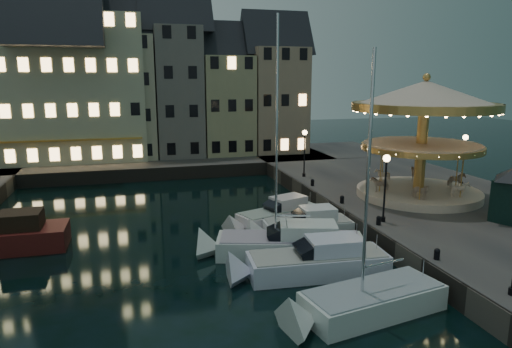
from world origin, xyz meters
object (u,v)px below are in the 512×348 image
object	(u,v)px
bollard_a	(437,253)
motorboat_b	(310,263)
streetlamp_c	(305,146)
bollard_b	(379,220)
bollard_c	(342,199)
streetlamp_b	(386,178)
motorboat_c	(283,244)
motorboat_d	(301,228)
motorboat_e	(275,217)
streetlamp_d	(464,152)
motorboat_a	(362,304)
bollard_d	(312,182)
carousel	(424,117)

from	to	relation	value
bollard_a	motorboat_b	bearing A→B (deg)	155.04
bollard_a	streetlamp_c	bearing A→B (deg)	88.24
bollard_b	bollard_c	xyz separation A→B (m)	(0.00, 5.00, 0.00)
streetlamp_c	motorboat_b	bearing A→B (deg)	-109.97
streetlamp_b	motorboat_c	distance (m)	7.45
bollard_b	motorboat_d	distance (m)	4.79
motorboat_b	motorboat_e	size ratio (longest dim) A/B	1.17
streetlamp_d	bollard_c	world-z (taller)	streetlamp_d
bollard_a	bollard_b	size ratio (longest dim) A/B	1.00
bollard_b	motorboat_c	bearing A→B (deg)	-179.32
streetlamp_b	streetlamp_c	distance (m)	13.50
streetlamp_c	bollard_c	world-z (taller)	streetlamp_c
streetlamp_b	streetlamp_c	size ratio (longest dim) A/B	1.00
streetlamp_d	motorboat_d	xyz separation A→B (m)	(-15.90, -5.04, -3.38)
bollard_b	motorboat_a	bearing A→B (deg)	-123.93
bollard_b	motorboat_c	world-z (taller)	motorboat_c
bollard_c	bollard_d	world-z (taller)	same
streetlamp_c	motorboat_d	distance (m)	12.88
bollard_a	bollard_d	xyz separation A→B (m)	(0.00, 16.00, 0.00)
streetlamp_b	motorboat_b	bearing A→B (deg)	-150.92
motorboat_c	motorboat_e	bearing A→B (deg)	77.67
streetlamp_c	motorboat_c	xyz separation A→B (m)	(-6.64, -14.07, -3.34)
motorboat_a	motorboat_d	distance (m)	9.83
bollard_c	carousel	world-z (taller)	carousel
bollard_b	motorboat_c	xyz separation A→B (m)	(-6.04, -0.07, -0.92)
motorboat_a	motorboat_e	world-z (taller)	motorboat_a
motorboat_a	motorboat_c	bearing A→B (deg)	98.73
bollard_a	bollard_b	world-z (taller)	same
motorboat_b	streetlamp_b	bearing A→B (deg)	29.08
bollard_d	motorboat_c	world-z (taller)	motorboat_c
bollard_b	motorboat_e	distance (m)	7.11
streetlamp_c	bollard_a	xyz separation A→B (m)	(-0.60, -19.50, -2.41)
streetlamp_c	motorboat_a	world-z (taller)	motorboat_a
motorboat_e	bollard_d	bearing A→B (deg)	47.93
motorboat_a	motorboat_e	xyz separation A→B (m)	(0.01, 12.37, 0.10)
streetlamp_b	streetlamp_d	distance (m)	13.29
bollard_c	motorboat_a	world-z (taller)	motorboat_a
motorboat_a	motorboat_d	world-z (taller)	motorboat_a
carousel	streetlamp_b	bearing A→B (deg)	-140.19
bollard_c	motorboat_b	distance (m)	9.71
motorboat_b	motorboat_c	distance (m)	2.89
motorboat_a	motorboat_c	xyz separation A→B (m)	(-1.11, 7.25, 0.14)
bollard_a	motorboat_a	world-z (taller)	motorboat_a
bollard_b	carousel	distance (m)	9.92
streetlamp_c	carousel	size ratio (longest dim) A/B	0.41
motorboat_c	motorboat_e	xyz separation A→B (m)	(1.12, 5.12, -0.04)
streetlamp_c	bollard_d	world-z (taller)	streetlamp_c
bollard_b	carousel	world-z (taller)	carousel
motorboat_d	motorboat_e	world-z (taller)	same
motorboat_e	carousel	xyz separation A→B (m)	(11.20, 0.19, 6.57)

